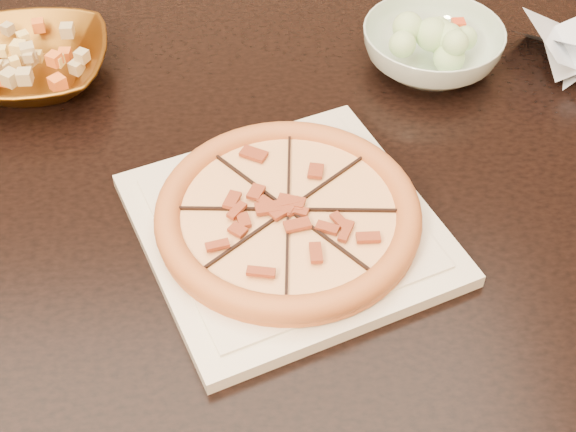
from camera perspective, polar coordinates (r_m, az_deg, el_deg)
name	(u,v)px	position (r m, az deg, el deg)	size (l,w,h in m)	color
dining_table	(196,200)	(1.12, -6.55, 1.16)	(1.47, 0.96, 0.75)	black
plate	(288,227)	(0.93, 0.00, -0.82)	(0.42, 0.42, 0.02)	beige
pizza	(288,214)	(0.92, 0.00, 0.17)	(0.31, 0.31, 0.03)	#DE6D40
bronze_bowl	(32,65)	(1.20, -17.78, 10.19)	(0.22, 0.22, 0.05)	brown
mixed_dish	(24,41)	(1.18, -18.23, 11.75)	(0.11, 0.11, 0.03)	tan
salad_bowl	(432,48)	(1.19, 10.19, 11.68)	(0.20, 0.20, 0.06)	silver
salad	(436,18)	(1.16, 10.51, 13.65)	(0.11, 0.10, 0.04)	beige
cling_film	(568,48)	(1.25, 19.28, 11.18)	(0.16, 0.13, 0.05)	white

